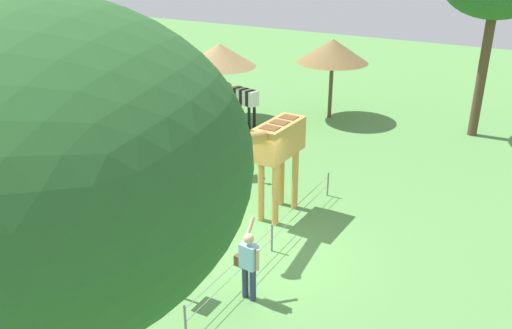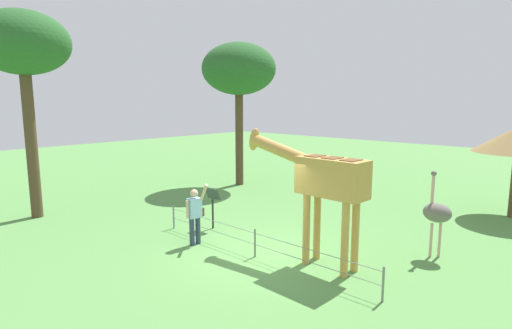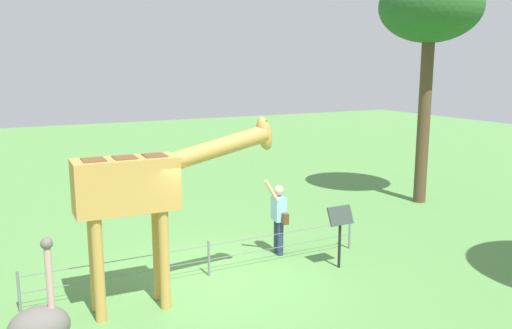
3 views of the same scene
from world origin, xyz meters
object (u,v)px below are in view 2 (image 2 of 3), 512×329
object	(u,v)px
visitor	(195,213)
tree_northeast	(23,46)
ostrich	(437,213)
info_sign	(213,199)
giraffe	(322,180)
tree_east	(239,70)

from	to	relation	value
visitor	tree_northeast	xyz separation A→B (m)	(6.19, 2.00, 4.84)
visitor	ostrich	world-z (taller)	ostrich
tree_northeast	info_sign	world-z (taller)	tree_northeast
giraffe	visitor	xyz separation A→B (m)	(3.34, 1.21, -1.22)
tree_east	info_sign	xyz separation A→B (m)	(-4.17, 5.36, -4.41)
ostrich	tree_east	distance (m)	11.42
tree_northeast	ostrich	bearing A→B (deg)	-153.98
visitor	tree_east	size ratio (longest dim) A/B	0.27
giraffe	tree_east	xyz separation A→B (m)	(8.24, -5.44, 3.24)
giraffe	tree_east	size ratio (longest dim) A/B	0.55
tree_east	tree_northeast	distance (m)	8.75
giraffe	info_sign	bearing A→B (deg)	-1.10
giraffe	info_sign	xyz separation A→B (m)	(4.07, -0.08, -1.17)
info_sign	tree_east	bearing A→B (deg)	-52.11
ostrich	info_sign	xyz separation A→B (m)	(6.00, 2.31, -0.23)
tree_east	ostrich	bearing A→B (deg)	163.28
giraffe	info_sign	world-z (taller)	giraffe
giraffe	visitor	bearing A→B (deg)	19.90
giraffe	tree_northeast	world-z (taller)	tree_northeast
tree_northeast	tree_east	bearing A→B (deg)	-98.47
tree_northeast	info_sign	xyz separation A→B (m)	(-5.46, -3.29, -4.79)
tree_east	info_sign	world-z (taller)	tree_east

